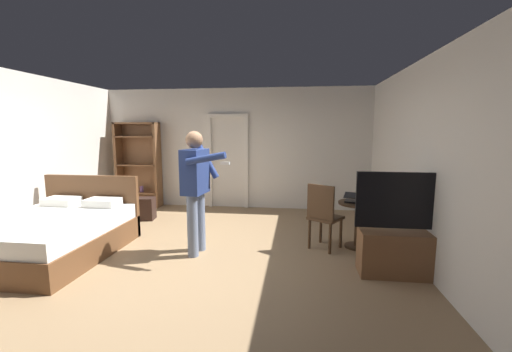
{
  "coord_description": "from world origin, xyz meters",
  "views": [
    {
      "loc": [
        1.4,
        -4.2,
        1.77
      ],
      "look_at": [
        0.81,
        0.35,
        1.11
      ],
      "focal_mm": 22.57,
      "sensor_mm": 36.0,
      "label": 1
    }
  ],
  "objects_px": {
    "bookshelf": "(139,161)",
    "tv_flatscreen": "(403,245)",
    "side_table": "(358,217)",
    "suitcase_dark": "(142,209)",
    "bed": "(54,234)",
    "bottle_on_table": "(370,196)",
    "laptop": "(356,199)",
    "person_blue_shirt": "(196,183)",
    "wooden_chair": "(323,214)"
  },
  "relations": [
    {
      "from": "bed",
      "to": "suitcase_dark",
      "type": "distance_m",
      "value": 1.92
    },
    {
      "from": "tv_flatscreen",
      "to": "laptop",
      "type": "relative_size",
      "value": 3.17
    },
    {
      "from": "bed",
      "to": "suitcase_dark",
      "type": "height_order",
      "value": "bed"
    },
    {
      "from": "side_table",
      "to": "bottle_on_table",
      "type": "height_order",
      "value": "bottle_on_table"
    },
    {
      "from": "bed",
      "to": "side_table",
      "type": "distance_m",
      "value": 4.42
    },
    {
      "from": "person_blue_shirt",
      "to": "laptop",
      "type": "bearing_deg",
      "value": 12.17
    },
    {
      "from": "tv_flatscreen",
      "to": "bottle_on_table",
      "type": "distance_m",
      "value": 0.96
    },
    {
      "from": "bed",
      "to": "side_table",
      "type": "xyz_separation_m",
      "value": [
        4.34,
        0.84,
        0.16
      ]
    },
    {
      "from": "side_table",
      "to": "suitcase_dark",
      "type": "bearing_deg",
      "value": 165.34
    },
    {
      "from": "bed",
      "to": "side_table",
      "type": "relative_size",
      "value": 2.88
    },
    {
      "from": "side_table",
      "to": "bottle_on_table",
      "type": "bearing_deg",
      "value": -29.74
    },
    {
      "from": "side_table",
      "to": "suitcase_dark",
      "type": "distance_m",
      "value": 4.12
    },
    {
      "from": "bed",
      "to": "bottle_on_table",
      "type": "relative_size",
      "value": 7.44
    },
    {
      "from": "tv_flatscreen",
      "to": "person_blue_shirt",
      "type": "relative_size",
      "value": 0.73
    },
    {
      "from": "bed",
      "to": "suitcase_dark",
      "type": "xyz_separation_m",
      "value": [
        0.36,
        1.88,
        -0.08
      ]
    },
    {
      "from": "laptop",
      "to": "person_blue_shirt",
      "type": "height_order",
      "value": "person_blue_shirt"
    },
    {
      "from": "wooden_chair",
      "to": "laptop",
      "type": "bearing_deg",
      "value": 13.63
    },
    {
      "from": "bookshelf",
      "to": "tv_flatscreen",
      "type": "relative_size",
      "value": 1.52
    },
    {
      "from": "side_table",
      "to": "suitcase_dark",
      "type": "xyz_separation_m",
      "value": [
        -3.97,
        1.04,
        -0.25
      ]
    },
    {
      "from": "bed",
      "to": "person_blue_shirt",
      "type": "relative_size",
      "value": 1.15
    },
    {
      "from": "bed",
      "to": "laptop",
      "type": "height_order",
      "value": "bed"
    },
    {
      "from": "bottle_on_table",
      "to": "person_blue_shirt",
      "type": "relative_size",
      "value": 0.15
    },
    {
      "from": "tv_flatscreen",
      "to": "suitcase_dark",
      "type": "relative_size",
      "value": 2.58
    },
    {
      "from": "person_blue_shirt",
      "to": "suitcase_dark",
      "type": "xyz_separation_m",
      "value": [
        -1.65,
        1.57,
        -0.81
      ]
    },
    {
      "from": "bookshelf",
      "to": "wooden_chair",
      "type": "xyz_separation_m",
      "value": [
        4.04,
        -2.32,
        -0.5
      ]
    },
    {
      "from": "bed",
      "to": "bookshelf",
      "type": "relative_size",
      "value": 1.04
    },
    {
      "from": "bottle_on_table",
      "to": "bookshelf",
      "type": "bearing_deg",
      "value": 154.51
    },
    {
      "from": "tv_flatscreen",
      "to": "bottle_on_table",
      "type": "xyz_separation_m",
      "value": [
        -0.24,
        0.83,
        0.43
      ]
    },
    {
      "from": "bed",
      "to": "suitcase_dark",
      "type": "bearing_deg",
      "value": 79.09
    },
    {
      "from": "person_blue_shirt",
      "to": "bottle_on_table",
      "type": "bearing_deg",
      "value": 10.43
    },
    {
      "from": "side_table",
      "to": "tv_flatscreen",
      "type": "bearing_deg",
      "value": -67.28
    },
    {
      "from": "tv_flatscreen",
      "to": "side_table",
      "type": "relative_size",
      "value": 1.83
    },
    {
      "from": "bookshelf",
      "to": "tv_flatscreen",
      "type": "bearing_deg",
      "value": -31.83
    },
    {
      "from": "bookshelf",
      "to": "person_blue_shirt",
      "type": "bearing_deg",
      "value": -50.3
    },
    {
      "from": "side_table",
      "to": "wooden_chair",
      "type": "relative_size",
      "value": 0.71
    },
    {
      "from": "laptop",
      "to": "suitcase_dark",
      "type": "xyz_separation_m",
      "value": [
        -3.93,
        1.08,
        -0.53
      ]
    },
    {
      "from": "tv_flatscreen",
      "to": "bottle_on_table",
      "type": "height_order",
      "value": "tv_flatscreen"
    },
    {
      "from": "bookshelf",
      "to": "tv_flatscreen",
      "type": "height_order",
      "value": "bookshelf"
    },
    {
      "from": "bookshelf",
      "to": "wooden_chair",
      "type": "height_order",
      "value": "bookshelf"
    },
    {
      "from": "bookshelf",
      "to": "bottle_on_table",
      "type": "xyz_separation_m",
      "value": [
        4.71,
        -2.24,
        -0.23
      ]
    },
    {
      "from": "bottle_on_table",
      "to": "suitcase_dark",
      "type": "xyz_separation_m",
      "value": [
        -4.11,
        1.12,
        -0.6
      ]
    },
    {
      "from": "wooden_chair",
      "to": "suitcase_dark",
      "type": "distance_m",
      "value": 3.67
    },
    {
      "from": "bed",
      "to": "side_table",
      "type": "height_order",
      "value": "bed"
    },
    {
      "from": "laptop",
      "to": "person_blue_shirt",
      "type": "distance_m",
      "value": 2.35
    },
    {
      "from": "tv_flatscreen",
      "to": "wooden_chair",
      "type": "height_order",
      "value": "tv_flatscreen"
    },
    {
      "from": "bookshelf",
      "to": "bottle_on_table",
      "type": "relative_size",
      "value": 7.18
    },
    {
      "from": "person_blue_shirt",
      "to": "wooden_chair",
      "type": "bearing_deg",
      "value": 11.78
    },
    {
      "from": "bed",
      "to": "bookshelf",
      "type": "height_order",
      "value": "bookshelf"
    },
    {
      "from": "bookshelf",
      "to": "tv_flatscreen",
      "type": "distance_m",
      "value": 5.86
    },
    {
      "from": "person_blue_shirt",
      "to": "side_table",
      "type": "bearing_deg",
      "value": 12.93
    }
  ]
}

